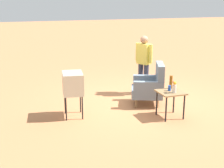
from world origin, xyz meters
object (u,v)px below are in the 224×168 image
object	(u,v)px
armchair	(151,85)
soda_can_blue	(169,88)
person_standing	(144,61)
tv_on_stand	(73,83)
bottle_tall_amber	(171,82)
flower_vase	(174,86)
side_table	(171,95)

from	to	relation	value
armchair	soda_can_blue	world-z (taller)	armchair
armchair	person_standing	world-z (taller)	person_standing
tv_on_stand	person_standing	distance (m)	2.49
person_standing	bottle_tall_amber	bearing A→B (deg)	-1.43
armchair	person_standing	xyz separation A→B (m)	(-0.89, 0.20, 0.44)
armchair	soda_can_blue	bearing A→B (deg)	2.30
person_standing	soda_can_blue	bearing A→B (deg)	-5.29
soda_can_blue	armchair	bearing A→B (deg)	-177.70
tv_on_stand	flower_vase	size ratio (longest dim) A/B	3.89
person_standing	flower_vase	distance (m)	1.96
armchair	soda_can_blue	xyz separation A→B (m)	(0.88, 0.04, 0.17)
side_table	soda_can_blue	bearing A→B (deg)	177.74
soda_can_blue	bottle_tall_amber	bearing A→B (deg)	143.21
flower_vase	side_table	bearing A→B (deg)	-167.44
flower_vase	tv_on_stand	bearing A→B (deg)	-112.19
tv_on_stand	side_table	bearing A→B (deg)	70.03
armchair	soda_can_blue	distance (m)	0.89
bottle_tall_amber	flower_vase	world-z (taller)	bottle_tall_amber
side_table	bottle_tall_amber	xyz separation A→B (m)	(-0.24, 0.13, 0.24)
tv_on_stand	soda_can_blue	world-z (taller)	tv_on_stand
tv_on_stand	soda_can_blue	bearing A→B (deg)	71.81
tv_on_stand	soda_can_blue	size ratio (longest dim) A/B	8.44
tv_on_stand	person_standing	size ratio (longest dim) A/B	0.63
flower_vase	soda_can_blue	bearing A→B (deg)	-173.47
soda_can_blue	side_table	bearing A→B (deg)	-2.26
soda_can_blue	flower_vase	bearing A→B (deg)	6.53
armchair	side_table	distance (m)	0.95
armchair	side_table	bearing A→B (deg)	1.96
bottle_tall_amber	flower_vase	xyz separation A→B (m)	(0.34, -0.10, -0.00)
armchair	flower_vase	world-z (taller)	armchair
armchair	side_table	xyz separation A→B (m)	(0.95, 0.03, 0.02)
person_standing	flower_vase	bearing A→B (deg)	-4.25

